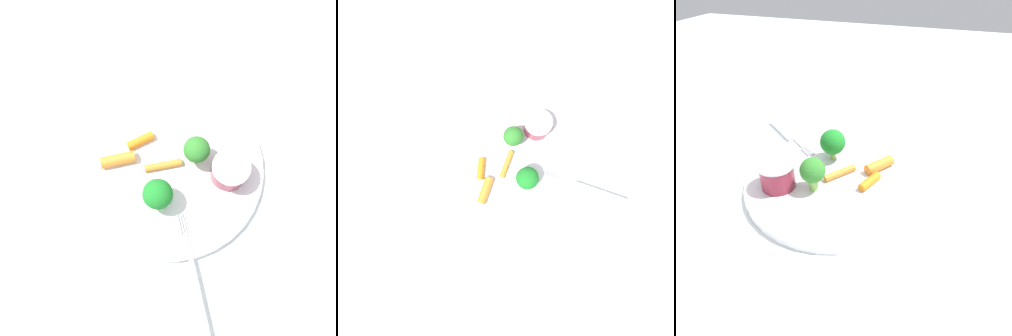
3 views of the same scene
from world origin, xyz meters
The scene contains 9 objects.
ground_plane centered at (0.00, 0.00, 0.00)m, with size 2.40×2.40×0.00m, color white.
plate centered at (0.00, 0.00, 0.01)m, with size 0.27×0.27×0.01m, color white.
sauce_cup centered at (-0.04, 0.07, 0.03)m, with size 0.05×0.05×0.04m.
broccoli_floret_0 centered at (-0.03, 0.02, 0.04)m, with size 0.04×0.04×0.05m.
broccoli_floret_1 centered at (0.05, 0.02, 0.04)m, with size 0.04×0.04×0.05m.
carrot_stick_0 centered at (0.00, -0.06, 0.02)m, with size 0.01×0.01×0.04m, color orange.
carrot_stick_1 centered at (0.01, -0.01, 0.02)m, with size 0.01×0.01×0.05m, color orange.
carrot_stick_2 centered at (0.04, -0.06, 0.02)m, with size 0.02×0.02×0.05m, color orange.
fork centered at (0.09, 0.12, 0.01)m, with size 0.11×0.14×0.00m.
Camera 1 is at (0.13, 0.11, 0.60)m, focal length 45.36 mm.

